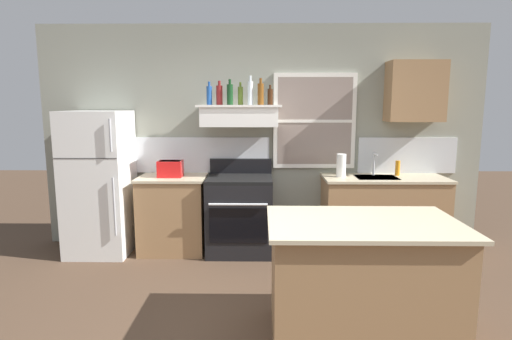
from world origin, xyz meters
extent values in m
plane|color=#4C3828|center=(0.00, 0.00, 0.00)|extent=(16.00, 16.00, 0.00)
cube|color=gray|center=(0.00, 2.23, 1.35)|extent=(5.40, 0.06, 2.70)
cube|color=silver|center=(-1.15, 2.19, 1.13)|extent=(2.50, 0.02, 0.44)
cube|color=silver|center=(1.80, 2.19, 1.13)|extent=(1.20, 0.02, 0.44)
cube|color=white|center=(0.65, 2.18, 1.55)|extent=(1.00, 0.04, 1.15)
cube|color=gray|center=(0.65, 2.17, 1.55)|extent=(0.90, 0.01, 1.05)
cube|color=white|center=(0.65, 2.16, 1.55)|extent=(0.90, 0.02, 0.04)
cube|color=white|center=(-1.90, 1.84, 0.84)|extent=(0.70, 0.68, 1.68)
cube|color=#333333|center=(-1.90, 1.50, 1.18)|extent=(0.69, 0.00, 0.01)
cylinder|color=#A5A8AD|center=(-1.60, 1.47, 0.65)|extent=(0.02, 0.02, 0.65)
cylinder|color=#A5A8AD|center=(-1.60, 1.47, 1.43)|extent=(0.02, 0.02, 0.35)
cube|color=#9E754C|center=(-1.05, 1.90, 0.44)|extent=(0.76, 0.60, 0.88)
cube|color=#C6B793|center=(-1.05, 1.90, 0.90)|extent=(0.79, 0.63, 0.03)
cube|color=red|center=(-1.06, 1.87, 1.01)|extent=(0.28, 0.20, 0.19)
cube|color=black|center=(-1.06, 1.87, 1.09)|extent=(0.24, 0.16, 0.01)
cube|color=black|center=(-1.21, 1.87, 1.04)|extent=(0.02, 0.03, 0.02)
cube|color=black|center=(-0.25, 1.86, 0.43)|extent=(0.76, 0.64, 0.87)
cube|color=black|center=(-0.25, 1.86, 0.89)|extent=(0.76, 0.64, 0.04)
cube|color=black|center=(-0.25, 2.15, 1.00)|extent=(0.76, 0.06, 0.18)
cube|color=black|center=(-0.25, 1.54, 0.42)|extent=(0.65, 0.01, 0.40)
cylinder|color=silver|center=(-0.25, 1.50, 0.67)|extent=(0.65, 0.03, 0.03)
cube|color=white|center=(-0.25, 1.96, 1.61)|extent=(0.88, 0.48, 0.22)
cube|color=#262628|center=(-0.25, 1.74, 1.53)|extent=(0.75, 0.02, 0.04)
cube|color=white|center=(-0.25, 1.96, 1.73)|extent=(0.96, 0.52, 0.02)
cylinder|color=#1E478C|center=(-0.61, 2.01, 1.85)|extent=(0.07, 0.07, 0.22)
cylinder|color=#1E478C|center=(-0.61, 2.01, 1.99)|extent=(0.03, 0.03, 0.05)
cylinder|color=maroon|center=(-0.49, 2.01, 1.86)|extent=(0.07, 0.07, 0.22)
cylinder|color=maroon|center=(-0.49, 2.01, 2.00)|extent=(0.03, 0.03, 0.06)
cylinder|color=#143819|center=(-0.36, 1.97, 1.86)|extent=(0.07, 0.07, 0.23)
cylinder|color=#143819|center=(-0.36, 1.97, 2.01)|extent=(0.03, 0.03, 0.06)
cylinder|color=#4C601E|center=(-0.24, 2.00, 1.85)|extent=(0.06, 0.06, 0.21)
cylinder|color=#4C601E|center=(-0.24, 2.00, 1.98)|extent=(0.03, 0.03, 0.05)
cylinder|color=silver|center=(-0.13, 1.95, 1.88)|extent=(0.06, 0.06, 0.27)
cylinder|color=silver|center=(-0.13, 1.95, 2.04)|extent=(0.03, 0.03, 0.07)
cylinder|color=brown|center=(-0.01, 1.94, 1.87)|extent=(0.07, 0.07, 0.24)
cylinder|color=brown|center=(-0.01, 1.94, 2.02)|extent=(0.03, 0.03, 0.06)
cylinder|color=#381E0F|center=(0.10, 2.02, 1.84)|extent=(0.06, 0.06, 0.18)
cylinder|color=#381E0F|center=(0.10, 2.02, 1.95)|extent=(0.03, 0.03, 0.05)
cube|color=#9E754C|center=(1.45, 1.90, 0.44)|extent=(1.40, 0.60, 0.88)
cube|color=#C6B793|center=(1.45, 1.90, 0.90)|extent=(1.43, 0.63, 0.03)
cube|color=#B7BABC|center=(1.35, 1.88, 0.90)|extent=(0.48, 0.36, 0.01)
cylinder|color=silver|center=(1.35, 2.02, 1.05)|extent=(0.03, 0.03, 0.28)
cylinder|color=silver|center=(1.35, 1.94, 1.17)|extent=(0.02, 0.16, 0.02)
cylinder|color=white|center=(0.94, 1.90, 1.04)|extent=(0.11, 0.11, 0.27)
cylinder|color=orange|center=(1.63, 2.00, 1.00)|extent=(0.06, 0.06, 0.18)
cube|color=#9E754C|center=(0.75, 0.03, 0.44)|extent=(1.32, 0.82, 0.88)
cube|color=#C6B793|center=(0.75, 0.03, 0.90)|extent=(1.40, 0.90, 0.03)
cube|color=#9E754C|center=(1.80, 2.04, 1.90)|extent=(0.64, 0.32, 0.70)
camera|label=1|loc=(0.01, -2.90, 1.75)|focal=29.03mm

